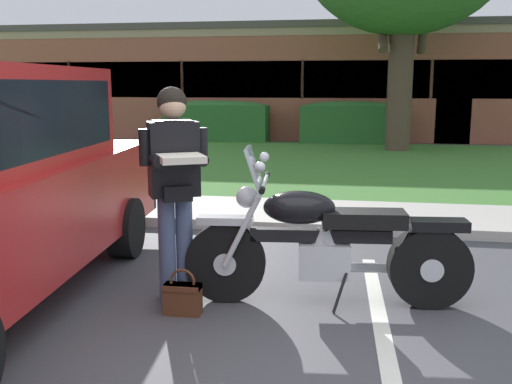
# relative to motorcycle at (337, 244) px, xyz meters

# --- Properties ---
(ground_plane) EXTENTS (140.00, 140.00, 0.00)m
(ground_plane) POSITION_rel_motorcycle_xyz_m (-0.16, -1.16, -0.49)
(ground_plane) COLOR #424247
(curb_strip) EXTENTS (60.00, 0.20, 0.12)m
(curb_strip) POSITION_rel_motorcycle_xyz_m (-0.16, 2.26, -0.43)
(curb_strip) COLOR #B7B2A8
(curb_strip) RESTS_ON ground
(concrete_walk) EXTENTS (60.00, 1.50, 0.08)m
(concrete_walk) POSITION_rel_motorcycle_xyz_m (-0.16, 3.11, -0.45)
(concrete_walk) COLOR #B7B2A8
(concrete_walk) RESTS_ON ground
(grass_lawn) EXTENTS (60.00, 8.56, 0.06)m
(grass_lawn) POSITION_rel_motorcycle_xyz_m (-0.16, 8.15, -0.46)
(grass_lawn) COLOR #3D752D
(grass_lawn) RESTS_ON ground
(stall_stripe_1) EXTENTS (0.29, 4.40, 0.01)m
(stall_stripe_1) POSITION_rel_motorcycle_xyz_m (0.36, -0.96, -0.49)
(stall_stripe_1) COLOR silver
(stall_stripe_1) RESTS_ON ground
(motorcycle) EXTENTS (2.24, 0.82, 1.26)m
(motorcycle) POSITION_rel_motorcycle_xyz_m (0.00, 0.00, 0.00)
(motorcycle) COLOR black
(motorcycle) RESTS_ON ground
(rider_person) EXTENTS (0.59, 0.67, 1.70)m
(rider_person) POSITION_rel_motorcycle_xyz_m (-1.26, -0.14, 0.52)
(rider_person) COLOR black
(rider_person) RESTS_ON ground
(handbag) EXTENTS (0.28, 0.13, 0.36)m
(handbag) POSITION_rel_motorcycle_xyz_m (-1.14, -0.42, -0.34)
(handbag) COLOR #562D19
(handbag) RESTS_ON ground
(hedge_left) EXTENTS (3.09, 0.90, 1.24)m
(hedge_left) POSITION_rel_motorcycle_xyz_m (-4.00, 12.60, 0.16)
(hedge_left) COLOR #286028
(hedge_left) RESTS_ON ground
(hedge_center_left) EXTENTS (2.87, 0.90, 1.24)m
(hedge_center_left) POSITION_rel_motorcycle_xyz_m (-0.04, 12.60, 0.16)
(hedge_center_left) COLOR #286028
(hedge_center_left) RESTS_ON ground
(brick_building) EXTENTS (22.16, 9.14, 3.57)m
(brick_building) POSITION_rel_motorcycle_xyz_m (-1.52, 17.81, 1.30)
(brick_building) COLOR #93513D
(brick_building) RESTS_ON ground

